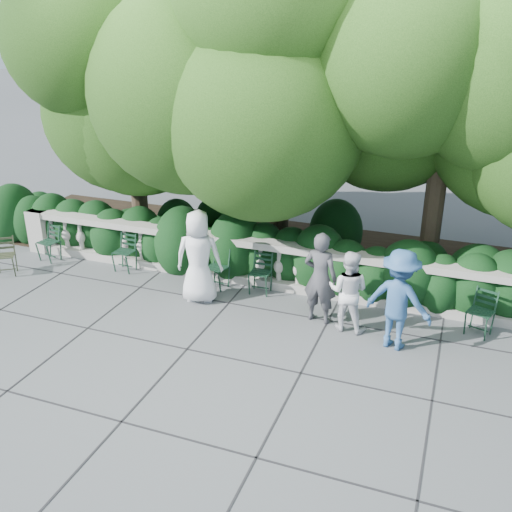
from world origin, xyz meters
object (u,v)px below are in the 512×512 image
(chair_a, at_px, (46,262))
(person_businessman, at_px, (199,257))
(chair_weathered, at_px, (7,277))
(person_older_blue, at_px, (399,300))
(person_woman_grey, at_px, (320,278))
(person_casual_man, at_px, (348,291))
(chair_f, at_px, (474,337))
(chair_b, at_px, (122,273))
(chair_e, at_px, (258,296))
(chair_d, at_px, (199,285))
(chair_c, at_px, (213,290))

(chair_a, xyz_separation_m, person_businessman, (4.13, -0.45, 0.92))
(chair_weathered, height_order, person_older_blue, person_older_blue)
(person_woman_grey, height_order, person_casual_man, person_woman_grey)
(chair_f, xyz_separation_m, chair_weathered, (-9.50, -0.88, 0.00))
(chair_b, height_order, chair_f, same)
(chair_b, bearing_deg, chair_e, 2.14)
(chair_d, bearing_deg, person_businessman, -79.20)
(chair_e, distance_m, chair_f, 4.12)
(chair_f, bearing_deg, chair_weathered, -155.24)
(chair_e, xyz_separation_m, person_businessman, (-1.01, -0.56, 0.92))
(chair_f, xyz_separation_m, person_older_blue, (-1.28, -0.76, 0.88))
(chair_a, relative_size, person_businessman, 0.45)
(chair_d, relative_size, chair_f, 1.00)
(chair_a, bearing_deg, chair_d, 12.99)
(person_older_blue, bearing_deg, chair_c, 1.68)
(chair_c, relative_size, chair_d, 1.00)
(chair_a, relative_size, chair_weathered, 1.00)
(chair_a, bearing_deg, chair_e, 12.40)
(person_casual_man, bearing_deg, chair_d, -8.97)
(chair_c, xyz_separation_m, chair_d, (-0.37, 0.08, 0.00))
(chair_weathered, height_order, person_businessman, person_businessman)
(chair_b, relative_size, person_older_blue, 0.48)
(person_casual_man, bearing_deg, person_businessman, 0.70)
(chair_a, xyz_separation_m, person_older_blue, (7.98, -0.84, 0.88))
(chair_f, relative_size, chair_weathered, 1.00)
(chair_c, xyz_separation_m, person_casual_man, (2.89, -0.60, 0.75))
(chair_e, distance_m, chair_weathered, 5.50)
(chair_e, distance_m, person_woman_grey, 1.73)
(chair_a, distance_m, chair_weathered, 0.99)
(chair_weathered, distance_m, person_woman_grey, 6.86)
(chair_a, bearing_deg, person_businessman, 4.95)
(chair_b, relative_size, person_businessman, 0.45)
(chair_e, xyz_separation_m, chair_weathered, (-5.39, -1.08, 0.00))
(chair_c, relative_size, chair_e, 1.00)
(chair_a, distance_m, person_businessman, 4.26)
(chair_e, xyz_separation_m, person_casual_man, (1.93, -0.66, 0.75))
(chair_a, distance_m, chair_d, 3.82)
(chair_c, bearing_deg, chair_weathered, -155.73)
(chair_d, xyz_separation_m, chair_e, (1.33, -0.01, 0.00))
(chair_weathered, height_order, person_woman_grey, person_woman_grey)
(chair_d, distance_m, person_older_blue, 4.37)
(chair_f, bearing_deg, person_businessman, -156.43)
(chair_f, bearing_deg, chair_c, -161.98)
(person_businessman, relative_size, person_older_blue, 1.05)
(chair_a, xyz_separation_m, chair_b, (1.96, 0.11, 0.00))
(chair_b, distance_m, chair_e, 3.18)
(chair_e, relative_size, person_older_blue, 0.48)
(chair_e, height_order, person_casual_man, person_casual_man)
(chair_b, distance_m, chair_d, 1.85)
(chair_a, distance_m, chair_c, 4.19)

